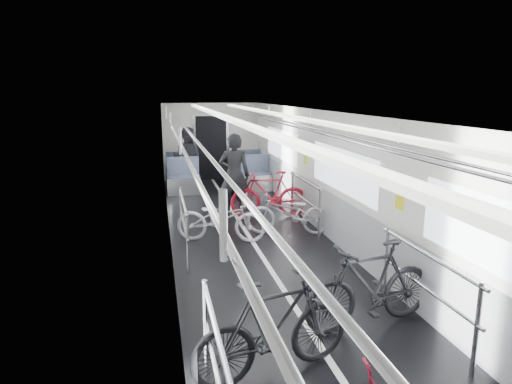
% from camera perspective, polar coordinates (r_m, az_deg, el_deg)
% --- Properties ---
extents(car_shell, '(3.02, 14.01, 2.41)m').
position_cam_1_polar(car_shell, '(9.44, -1.92, 2.53)').
color(car_shell, black).
rests_on(car_shell, ground).
extents(bike_left_mid, '(1.80, 0.91, 1.04)m').
position_cam_1_polar(bike_left_mid, '(4.62, 2.26, -16.53)').
color(bike_left_mid, black).
rests_on(bike_left_mid, floor).
extents(bike_left_far, '(1.77, 1.08, 0.88)m').
position_cam_1_polar(bike_left_far, '(8.54, -4.43, -3.31)').
color(bike_left_far, silver).
rests_on(bike_left_far, floor).
extents(bike_right_near, '(1.81, 0.77, 1.05)m').
position_cam_1_polar(bike_right_near, '(5.67, 14.12, -11.16)').
color(bike_right_near, black).
rests_on(bike_right_near, floor).
extents(bike_right_mid, '(1.74, 0.96, 0.86)m').
position_cam_1_polar(bike_right_mid, '(8.94, 4.13, -2.63)').
color(bike_right_mid, '#98979C').
rests_on(bike_right_mid, floor).
extents(bike_right_far, '(1.78, 0.68, 1.04)m').
position_cam_1_polar(bike_right_far, '(10.12, 1.67, -0.29)').
color(bike_right_far, '#B6162B').
rests_on(bike_right_far, floor).
extents(bike_aisle, '(0.92, 1.88, 0.94)m').
position_cam_1_polar(bike_aisle, '(10.16, -1.59, -0.52)').
color(bike_aisle, black).
rests_on(bike_aisle, floor).
extents(person_standing, '(0.77, 0.61, 1.87)m').
position_cam_1_polar(person_standing, '(10.13, -2.72, 2.09)').
color(person_standing, black).
rests_on(person_standing, floor).
extents(person_seated, '(1.03, 0.91, 1.76)m').
position_cam_1_polar(person_seated, '(13.39, -8.60, 4.30)').
color(person_seated, '#28262C').
rests_on(person_seated, floor).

